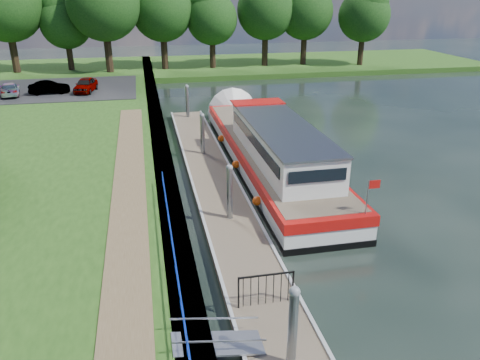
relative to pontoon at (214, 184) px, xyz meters
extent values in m
cube|color=#473D2D|center=(-2.55, 2.00, 0.20)|extent=(1.10, 90.00, 0.78)
cube|color=#234914|center=(12.00, 39.00, 0.12)|extent=(60.00, 18.00, 0.60)
cube|color=brown|center=(-4.40, -5.00, 0.62)|extent=(1.60, 40.00, 0.05)
cube|color=black|center=(-11.00, 25.00, 0.62)|extent=(14.00, 12.00, 0.06)
cube|color=#0C2DBF|center=(-2.75, -10.00, 1.29)|extent=(0.04, 18.00, 0.04)
cube|color=#0C2DBF|center=(-2.75, -10.00, 0.94)|extent=(0.03, 18.00, 0.03)
cylinder|color=#0C2DBF|center=(-2.75, -13.00, 0.95)|extent=(0.04, 0.04, 0.72)
cylinder|color=#0C2DBF|center=(-2.75, -11.00, 0.95)|extent=(0.04, 0.04, 0.72)
cylinder|color=#0C2DBF|center=(-2.75, -9.00, 0.95)|extent=(0.04, 0.04, 0.72)
cylinder|color=#0C2DBF|center=(-2.75, -7.00, 0.95)|extent=(0.04, 0.04, 0.72)
cylinder|color=#0C2DBF|center=(-2.75, -5.00, 0.95)|extent=(0.04, 0.04, 0.72)
cylinder|color=#0C2DBF|center=(-2.75, -3.00, 0.95)|extent=(0.04, 0.04, 0.72)
cylinder|color=#0C2DBF|center=(-2.75, -1.00, 0.95)|extent=(0.04, 0.04, 0.72)
cube|color=brown|center=(0.00, 0.00, 0.10)|extent=(2.50, 30.00, 0.24)
cube|color=#9EA0A3|center=(0.00, -12.00, -0.13)|extent=(2.30, 5.00, 0.30)
cube|color=#9EA0A3|center=(0.00, -4.00, -0.13)|extent=(2.30, 5.00, 0.30)
cube|color=#9EA0A3|center=(0.00, 4.00, -0.13)|extent=(2.30, 5.00, 0.30)
cube|color=#9EA0A3|center=(0.00, 12.00, -0.13)|extent=(2.30, 5.00, 0.30)
cube|color=#9EA0A3|center=(1.19, 0.00, 0.25)|extent=(0.12, 30.00, 0.06)
cube|color=#9EA0A3|center=(-1.19, 0.00, 0.25)|extent=(0.12, 30.00, 0.06)
cylinder|color=gray|center=(0.00, -13.50, 0.92)|extent=(0.26, 0.26, 3.40)
sphere|color=gray|center=(0.00, -13.50, 2.62)|extent=(0.30, 0.30, 0.30)
cylinder|color=gray|center=(0.00, -4.50, 0.92)|extent=(0.26, 0.26, 3.40)
sphere|color=gray|center=(0.00, -4.50, 2.62)|extent=(0.30, 0.30, 0.30)
cylinder|color=gray|center=(0.00, 4.50, 0.92)|extent=(0.26, 0.26, 3.40)
sphere|color=gray|center=(0.00, 4.50, 2.62)|extent=(0.30, 0.30, 0.30)
cylinder|color=gray|center=(0.00, 13.50, 0.92)|extent=(0.26, 0.26, 3.40)
sphere|color=gray|center=(0.00, 13.50, 2.62)|extent=(0.30, 0.30, 0.30)
cube|color=#A5A8AD|center=(-1.85, -12.50, 0.42)|extent=(2.58, 1.00, 0.43)
cube|color=#A5A8AD|center=(-1.85, -12.98, 0.92)|extent=(2.58, 0.04, 0.41)
cube|color=#A5A8AD|center=(-1.85, -12.02, 0.92)|extent=(2.58, 0.04, 0.41)
cube|color=black|center=(-0.90, -10.80, 0.80)|extent=(0.05, 0.05, 1.15)
cube|color=black|center=(0.90, -10.80, 0.80)|extent=(0.05, 0.05, 1.15)
cube|color=black|center=(0.00, -10.80, 1.34)|extent=(1.85, 0.05, 0.05)
cube|color=black|center=(-0.75, -10.80, 0.80)|extent=(0.02, 0.02, 1.10)
cube|color=black|center=(-0.50, -10.80, 0.80)|extent=(0.02, 0.02, 1.10)
cube|color=black|center=(-0.25, -10.80, 0.80)|extent=(0.02, 0.02, 1.10)
cube|color=black|center=(0.00, -10.80, 0.80)|extent=(0.02, 0.02, 1.10)
cube|color=black|center=(0.25, -10.80, 0.80)|extent=(0.02, 0.02, 1.10)
cube|color=black|center=(0.50, -10.80, 0.80)|extent=(0.02, 0.02, 1.10)
cube|color=black|center=(0.75, -10.80, 0.80)|extent=(0.02, 0.02, 1.10)
cube|color=black|center=(3.60, 2.45, -0.16)|extent=(4.00, 20.00, 0.55)
cube|color=silver|center=(3.60, 2.45, 0.44)|extent=(3.96, 19.90, 0.65)
cube|color=#B40F0C|center=(3.60, 2.45, 1.00)|extent=(4.04, 20.00, 0.48)
cube|color=brown|center=(3.60, 2.45, 1.24)|extent=(3.68, 19.20, 0.04)
cone|color=silver|center=(3.60, 12.85, 0.37)|extent=(4.00, 1.50, 4.00)
cube|color=silver|center=(3.60, -0.05, 2.12)|extent=(3.00, 11.00, 1.75)
cube|color=gray|center=(3.60, -0.05, 3.04)|extent=(3.10, 11.20, 0.10)
cube|color=black|center=(2.08, -0.05, 2.37)|extent=(0.04, 10.00, 0.55)
cube|color=black|center=(5.12, -0.05, 2.37)|extent=(0.04, 10.00, 0.55)
cube|color=black|center=(3.60, 5.50, 2.37)|extent=(2.60, 0.04, 0.55)
cube|color=black|center=(3.60, -5.60, 2.37)|extent=(2.60, 0.04, 0.55)
cube|color=#B40F0C|center=(3.60, 5.15, 3.12)|extent=(3.20, 1.60, 0.06)
cylinder|color=gray|center=(5.10, -7.25, 1.97)|extent=(0.05, 0.05, 1.50)
cube|color=#B40F0C|center=(5.35, -7.25, 2.52)|extent=(0.50, 0.02, 0.35)
sphere|color=#FF580E|center=(1.48, -3.55, 0.47)|extent=(0.44, 0.44, 0.44)
sphere|color=#FF580E|center=(1.48, 1.45, 0.47)|extent=(0.44, 0.44, 0.44)
sphere|color=#FF580E|center=(1.48, 6.45, 0.47)|extent=(0.44, 0.44, 0.44)
imported|color=#594C47|center=(2.40, -3.37, 2.12)|extent=(0.52, 0.69, 1.72)
cylinder|color=#332316|center=(-17.49, 36.36, 2.52)|extent=(0.83, 0.83, 4.21)
sphere|color=#12340F|center=(-17.49, 36.36, 7.90)|extent=(7.95, 7.95, 7.95)
cylinder|color=#332316|center=(-11.50, 36.87, 1.97)|extent=(0.70, 0.70, 3.10)
sphere|color=#12340F|center=(-11.50, 36.87, 5.92)|extent=(5.85, 5.85, 5.85)
sphere|color=#12340F|center=(-11.67, 37.04, 7.39)|extent=(4.65, 4.65, 4.65)
cylinder|color=#332316|center=(-6.89, 34.36, 2.56)|extent=(0.84, 0.84, 4.29)
sphere|color=#12340F|center=(-6.89, 34.36, 8.04)|extent=(8.10, 8.10, 8.10)
cylinder|color=#332316|center=(-0.41, 36.36, 2.33)|extent=(0.79, 0.79, 3.83)
sphere|color=#12340F|center=(-0.41, 36.36, 7.23)|extent=(7.24, 7.24, 7.24)
cylinder|color=#332316|center=(5.49, 36.09, 2.05)|extent=(0.72, 0.72, 3.26)
sphere|color=#12340F|center=(5.49, 36.09, 6.21)|extent=(6.16, 6.16, 6.16)
sphere|color=#12340F|center=(5.30, 36.34, 7.75)|extent=(4.89, 4.89, 4.89)
cylinder|color=#332316|center=(12.25, 36.38, 2.30)|extent=(0.78, 0.78, 3.77)
sphere|color=#12340F|center=(12.25, 36.38, 7.12)|extent=(7.13, 7.13, 7.13)
cylinder|color=#332316|center=(17.42, 36.40, 2.24)|extent=(0.77, 0.77, 3.65)
sphere|color=#12340F|center=(17.42, 36.40, 6.90)|extent=(6.89, 6.89, 6.89)
cylinder|color=#332316|center=(24.52, 34.52, 2.12)|extent=(0.74, 0.74, 3.41)
sphere|color=#12340F|center=(24.52, 34.52, 6.47)|extent=(6.43, 6.43, 6.43)
sphere|color=#12340F|center=(24.75, 34.30, 8.08)|extent=(5.11, 5.11, 5.11)
imported|color=#999999|center=(-8.55, 22.89, 1.31)|extent=(2.22, 4.07, 1.31)
imported|color=#999999|center=(-11.76, 22.71, 1.24)|extent=(3.69, 1.65, 1.18)
imported|color=#999999|center=(-15.16, 22.70, 1.23)|extent=(2.36, 4.20, 1.15)
camera|label=1|loc=(-3.38, -22.87, 9.76)|focal=35.00mm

